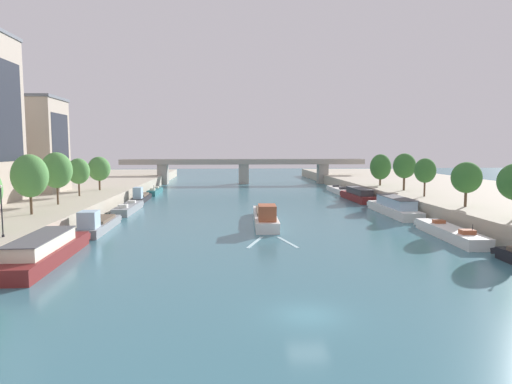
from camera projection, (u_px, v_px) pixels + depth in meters
ground_plane at (308, 315)px, 27.86m from camera, size 400.00×400.00×0.00m
quay_left at (23, 199)px, 79.62m from camera, size 36.00×170.00×2.55m
quay_right at (470, 196)px, 85.07m from camera, size 36.00×170.00×2.55m
barge_midriver at (265, 217)px, 61.44m from camera, size 3.65×18.00×3.26m
wake_behind_barge at (271, 242)px, 49.43m from camera, size 5.60×6.01×0.03m
moored_boat_left_gap_after at (45, 250)px, 40.76m from camera, size 3.75×16.67×2.59m
moored_boat_left_upstream at (98, 224)px, 55.96m from camera, size 2.92×13.34×3.06m
moored_boat_left_downstream at (128, 208)px, 73.12m from camera, size 2.63×13.34×2.27m
moored_boat_left_end at (141, 197)px, 87.06m from camera, size 2.22×12.52×3.09m
moored_boat_left_lone at (155, 191)px, 101.08m from camera, size 2.04×11.55×2.27m
moored_boat_right_lone at (449, 232)px, 51.82m from camera, size 3.28×14.94×2.35m
moored_boat_right_end at (394, 207)px, 69.94m from camera, size 3.47×16.96×2.84m
moored_boat_right_upstream at (358, 195)px, 88.67m from camera, size 3.43×15.46×2.57m
moored_boat_right_downstream at (339, 190)px, 104.44m from camera, size 2.77×13.93×2.25m
tree_left_third at (30, 176)px, 52.55m from camera, size 4.14×4.14×7.11m
tree_left_second at (57, 170)px, 61.81m from camera, size 4.18×4.18×7.26m
tree_left_past_mid at (78, 171)px, 72.77m from camera, size 3.56×3.56×6.16m
tree_left_by_lamp at (99, 169)px, 83.09m from camera, size 4.06×4.06×6.23m
tree_right_by_lamp at (466, 178)px, 59.51m from camera, size 3.91×3.91×6.00m
tree_right_past_mid at (425, 171)px, 72.24m from camera, size 3.42×3.42×6.20m
tree_right_third at (404, 166)px, 82.56m from camera, size 4.12×4.12×6.85m
tree_right_second at (380, 167)px, 93.52m from camera, size 4.32×4.32×6.56m
lamppost_left_bank at (2, 209)px, 39.29m from camera, size 0.28×0.28×4.63m
building_left_far_end at (18, 144)px, 79.48m from camera, size 15.05×10.20×16.87m
bridge_far at (244, 168)px, 130.25m from camera, size 70.64×4.40×7.15m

